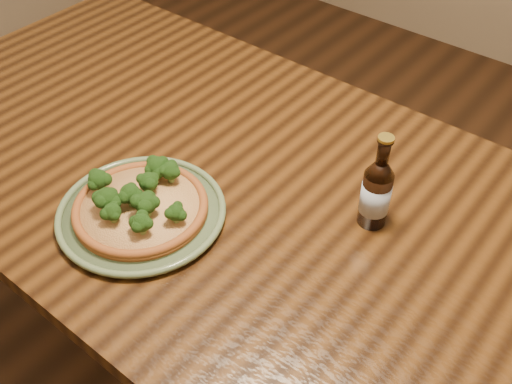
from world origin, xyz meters
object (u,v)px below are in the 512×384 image
Objects in this scene: table at (203,191)px; plate at (141,212)px; pizza at (140,205)px; beer_bottle at (376,192)px.

table is 0.22m from plate.
plate is 0.02m from pizza.
table is 4.90× the size of plate.
beer_bottle is (0.38, 0.07, 0.17)m from table.
plate is at bearing -23.85° from pizza.
table is 0.42m from beer_bottle.
pizza is 1.28× the size of beer_bottle.
table is at bearing 97.65° from pizza.
pizza reaches higher than plate.
plate is 1.26× the size of pizza.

